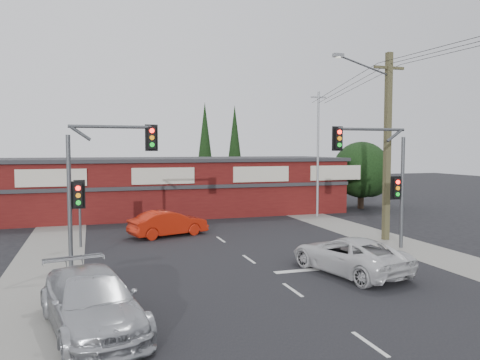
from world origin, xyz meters
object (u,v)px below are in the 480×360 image
object	(u,v)px
red_sedan	(168,223)
shop_building	(169,185)
white_suv	(349,255)
utility_pole	(385,140)
silver_suv	(92,302)

from	to	relation	value
red_sedan	shop_building	xyz separation A→B (m)	(1.53, 9.33, 1.41)
shop_building	white_suv	bearing A→B (deg)	-78.11
red_sedan	shop_building	size ratio (longest dim) A/B	0.16
shop_building	utility_pole	bearing A→B (deg)	-56.24
red_sedan	utility_pole	distance (m)	12.74
shop_building	utility_pole	distance (m)	17.15
white_suv	silver_suv	bearing A→B (deg)	4.52
white_suv	silver_suv	size ratio (longest dim) A/B	0.96
white_suv	shop_building	world-z (taller)	shop_building
utility_pole	red_sedan	bearing A→B (deg)	156.82
silver_suv	utility_pole	xyz separation A→B (m)	(15.04, 8.39, 4.61)
silver_suv	utility_pole	distance (m)	17.83
shop_building	utility_pole	xyz separation A→B (m)	(9.36, -14.00, 3.26)
red_sedan	shop_building	bearing A→B (deg)	-27.12
silver_suv	red_sedan	world-z (taller)	silver_suv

